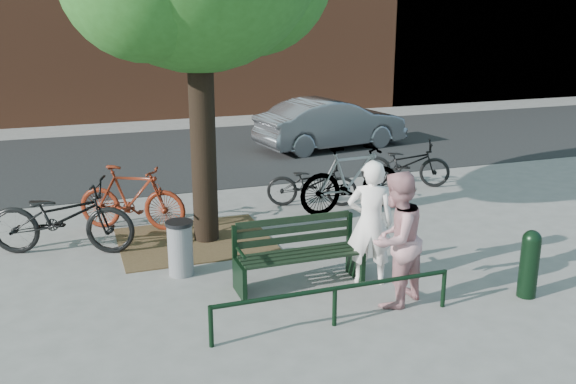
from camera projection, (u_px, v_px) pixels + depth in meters
name	position (u px, v px, depth m)	size (l,w,h in m)	color
ground	(299.00, 286.00, 8.77)	(90.00, 90.00, 0.00)	gray
dirt_pit	(195.00, 240.00, 10.44)	(2.40, 2.00, 0.02)	brown
road	(184.00, 155.00, 16.47)	(40.00, 7.00, 0.01)	black
park_bench	(297.00, 251.00, 8.71)	(1.74, 0.54, 0.97)	black
guard_railing	(335.00, 294.00, 7.58)	(3.06, 0.06, 0.51)	black
person_left	(371.00, 223.00, 8.66)	(0.63, 0.42, 1.74)	white
person_right	(396.00, 239.00, 8.02)	(0.85, 0.66, 1.75)	#C3868A
bollard	(530.00, 261.00, 8.33)	(0.25, 0.25, 0.92)	black
litter_bin	(180.00, 248.00, 9.04)	(0.39, 0.39, 0.79)	gray
bicycle_a	(62.00, 217.00, 9.79)	(0.77, 2.20, 1.16)	black
bicycle_b	(132.00, 198.00, 10.84)	(0.53, 1.87, 1.12)	#601C0D
bicycle_c	(312.00, 183.00, 12.17)	(0.60, 1.72, 0.90)	black
bicycle_d	(351.00, 179.00, 11.79)	(0.58, 2.07, 1.24)	gray
bicycle_e	(405.00, 163.00, 13.53)	(0.65, 1.85, 0.97)	black
parked_car	(331.00, 124.00, 17.08)	(1.42, 4.07, 1.34)	slate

